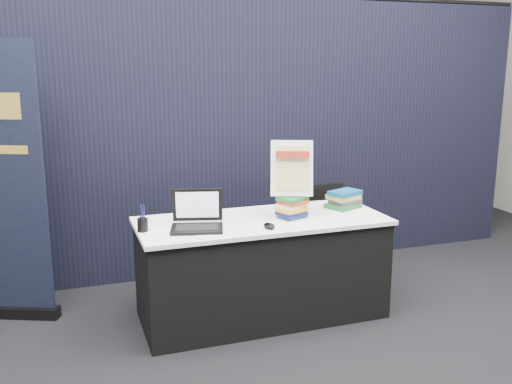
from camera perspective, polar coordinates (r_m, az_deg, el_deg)
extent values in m
plane|color=black|center=(3.92, 3.43, -15.39)|extent=(8.00, 8.00, 0.00)
cube|color=#B4B1AA|center=(7.31, -8.80, 11.83)|extent=(8.00, 0.02, 3.50)
cube|color=black|center=(5.01, -3.47, 5.30)|extent=(6.00, 0.08, 2.40)
cube|color=black|center=(4.24, 0.60, -7.79)|extent=(1.76, 0.71, 0.72)
cube|color=white|center=(4.12, 0.62, -2.90)|extent=(1.80, 0.75, 0.03)
cube|color=black|center=(3.86, -5.92, -3.69)|extent=(0.40, 0.33, 0.02)
cube|color=black|center=(3.94, -6.38, -1.39)|extent=(0.35, 0.15, 0.24)
cube|color=silver|center=(3.93, -6.35, -1.42)|extent=(0.29, 0.12, 0.19)
ellipsoid|color=black|center=(3.88, 1.33, -3.39)|extent=(0.07, 0.11, 0.04)
cube|color=white|center=(3.89, -8.83, -3.76)|extent=(0.32, 0.26, 0.00)
cube|color=silver|center=(3.79, -3.77, -4.06)|extent=(0.34, 0.26, 0.00)
cube|color=white|center=(3.94, -6.68, -3.50)|extent=(0.34, 0.29, 0.00)
cylinder|color=black|center=(3.88, -11.27, -3.25)|extent=(0.08, 0.08, 0.09)
cube|color=#195062|center=(4.15, 3.71, -2.41)|extent=(0.24, 0.21, 0.03)
cube|color=navy|center=(4.15, 3.71, -2.05)|extent=(0.24, 0.21, 0.03)
cube|color=orange|center=(4.14, 3.72, -1.70)|extent=(0.24, 0.21, 0.03)
cube|color=#F0E5C4|center=(4.13, 3.72, -1.35)|extent=(0.24, 0.21, 0.03)
cube|color=#B33A1C|center=(4.13, 3.73, -0.99)|extent=(0.24, 0.21, 0.03)
cube|color=#1A622B|center=(4.12, 3.73, -0.64)|extent=(0.24, 0.21, 0.03)
cube|color=#1A622B|center=(4.49, 8.80, -1.33)|extent=(0.28, 0.24, 0.03)
cube|color=#424346|center=(4.48, 8.82, -0.91)|extent=(0.28, 0.24, 0.03)
cube|color=tan|center=(4.48, 8.83, -0.50)|extent=(0.28, 0.24, 0.03)
cube|color=navy|center=(4.47, 8.85, -0.08)|extent=(0.28, 0.24, 0.03)
cube|color=black|center=(4.10, 3.82, -0.30)|extent=(0.19, 0.08, 0.01)
cylinder|color=black|center=(4.12, 2.35, 1.44)|extent=(0.05, 0.10, 0.29)
cylinder|color=black|center=(4.19, 4.41, 1.58)|extent=(0.05, 0.10, 0.29)
cube|color=white|center=(4.11, 3.60, 2.39)|extent=(0.32, 0.22, 0.39)
cube|color=#D1BE83|center=(4.10, 3.65, 2.37)|extent=(0.26, 0.17, 0.31)
cube|color=maroon|center=(4.08, 3.68, 3.76)|extent=(0.23, 0.10, 0.05)
cube|color=black|center=(4.73, -23.99, -10.88)|extent=(0.83, 0.42, 0.08)
cylinder|color=black|center=(4.76, 6.56, -7.60)|extent=(0.02, 0.02, 0.40)
cylinder|color=black|center=(4.92, 10.33, -7.05)|extent=(0.02, 0.02, 0.40)
cylinder|color=black|center=(5.06, 4.81, -6.30)|extent=(0.02, 0.02, 0.40)
cylinder|color=black|center=(5.21, 8.40, -5.83)|extent=(0.02, 0.02, 0.40)
cube|color=black|center=(4.92, 7.60, -4.28)|extent=(0.38, 0.38, 0.04)
cube|color=black|center=(4.98, 6.79, 0.00)|extent=(0.36, 0.04, 0.14)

